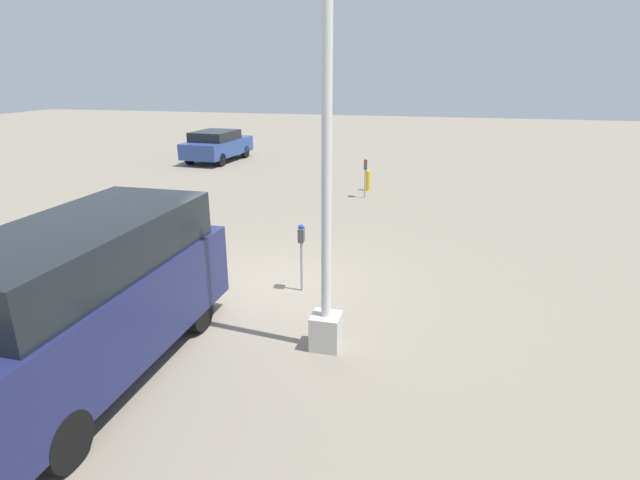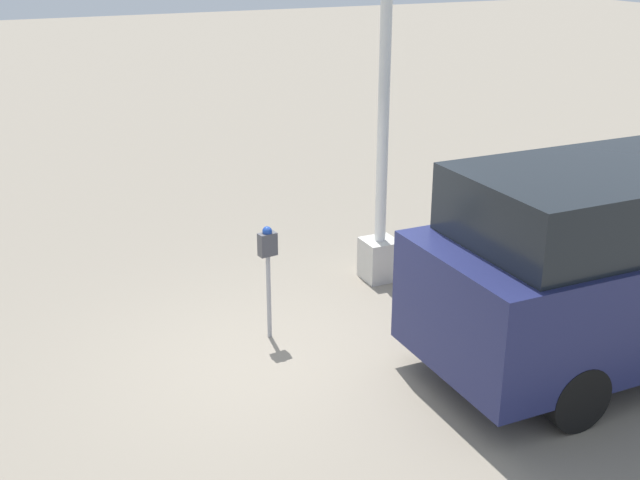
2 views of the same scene
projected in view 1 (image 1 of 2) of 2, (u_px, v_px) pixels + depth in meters
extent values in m
plane|color=gray|center=(276.00, 286.00, 9.93)|extent=(80.00, 80.00, 0.00)
cylinder|color=#9E9EA3|center=(302.00, 266.00, 9.56)|extent=(0.05, 0.05, 1.01)
cube|color=#47474C|center=(301.00, 235.00, 9.35)|extent=(0.21, 0.14, 0.26)
sphere|color=navy|center=(301.00, 227.00, 9.30)|extent=(0.11, 0.11, 0.11)
cylinder|color=#9E9EA3|center=(365.00, 184.00, 16.66)|extent=(0.05, 0.05, 0.96)
cube|color=#47474C|center=(366.00, 165.00, 16.47)|extent=(0.21, 0.14, 0.26)
sphere|color=maroon|center=(366.00, 161.00, 16.42)|extent=(0.11, 0.11, 0.11)
cube|color=beige|center=(326.00, 331.00, 7.64)|extent=(0.44, 0.44, 0.55)
cylinder|color=silver|center=(327.00, 115.00, 6.60)|extent=(0.14, 0.14, 5.91)
cube|color=navy|center=(86.00, 316.00, 6.71)|extent=(4.99, 1.90, 1.18)
cube|color=black|center=(81.00, 248.00, 6.53)|extent=(3.99, 1.75, 0.69)
cylinder|color=black|center=(64.00, 440.00, 5.30)|extent=(0.66, 0.23, 0.66)
cylinder|color=black|center=(198.00, 311.00, 8.14)|extent=(0.66, 0.23, 0.66)
cylinder|color=black|center=(110.00, 301.00, 8.51)|extent=(0.66, 0.23, 0.66)
cube|color=#2D478C|center=(218.00, 147.00, 23.47)|extent=(4.03, 2.06, 0.70)
cube|color=black|center=(215.00, 136.00, 23.12)|extent=(2.26, 1.80, 0.43)
cube|color=orange|center=(226.00, 145.00, 25.43)|extent=(0.09, 0.13, 0.20)
cylinder|color=black|center=(216.00, 150.00, 24.91)|extent=(0.61, 0.26, 0.59)
cylinder|color=black|center=(245.00, 152.00, 24.45)|extent=(0.61, 0.26, 0.59)
cylinder|color=black|center=(190.00, 158.00, 22.72)|extent=(0.61, 0.26, 0.59)
cylinder|color=black|center=(221.00, 160.00, 22.26)|extent=(0.61, 0.26, 0.59)
cylinder|color=gold|center=(368.00, 182.00, 17.75)|extent=(0.16, 0.16, 0.62)
sphere|color=gold|center=(368.00, 172.00, 17.64)|extent=(0.15, 0.15, 0.15)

